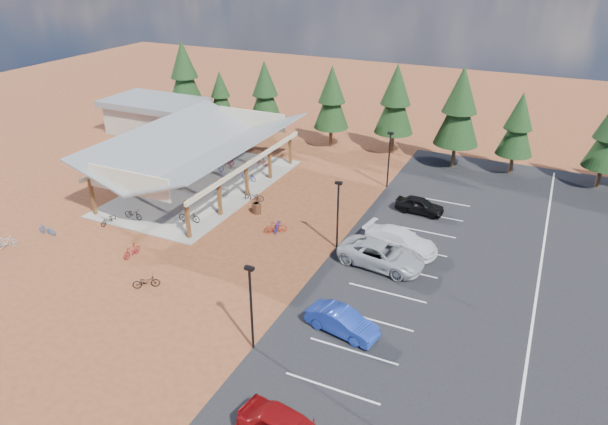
# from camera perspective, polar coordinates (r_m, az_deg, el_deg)

# --- Properties ---
(ground) EXTENTS (140.00, 140.00, 0.00)m
(ground) POSITION_cam_1_polar(r_m,az_deg,el_deg) (39.47, -4.39, -3.45)
(ground) COLOR brown
(ground) RESTS_ON ground
(asphalt_lot) EXTENTS (27.00, 44.00, 0.04)m
(asphalt_lot) POSITION_cam_1_polar(r_m,az_deg,el_deg) (38.04, 23.41, -7.00)
(asphalt_lot) COLOR black
(asphalt_lot) RESTS_ON ground
(concrete_pad) EXTENTS (10.60, 18.60, 0.10)m
(concrete_pad) POSITION_cam_1_polar(r_m,az_deg,el_deg) (49.65, -10.56, 2.71)
(concrete_pad) COLOR gray
(concrete_pad) RESTS_ON ground
(bike_pavilion) EXTENTS (11.65, 19.40, 4.97)m
(bike_pavilion) POSITION_cam_1_polar(r_m,az_deg,el_deg) (48.29, -10.93, 6.82)
(bike_pavilion) COLOR brown
(bike_pavilion) RESTS_ON concrete_pad
(outbuilding) EXTENTS (11.00, 7.00, 3.90)m
(outbuilding) POSITION_cam_1_polar(r_m,az_deg,el_deg) (65.41, -15.37, 9.82)
(outbuilding) COLOR #ADA593
(outbuilding) RESTS_ON ground
(lamp_post_0) EXTENTS (0.50, 0.25, 5.14)m
(lamp_post_0) POSITION_cam_1_polar(r_m,az_deg,el_deg) (28.45, -5.60, -9.41)
(lamp_post_0) COLOR black
(lamp_post_0) RESTS_ON ground
(lamp_post_1) EXTENTS (0.50, 0.25, 5.14)m
(lamp_post_1) POSITION_cam_1_polar(r_m,az_deg,el_deg) (37.75, 3.58, 0.23)
(lamp_post_1) COLOR black
(lamp_post_1) RESTS_ON ground
(lamp_post_2) EXTENTS (0.50, 0.25, 5.14)m
(lamp_post_2) POSITION_cam_1_polar(r_m,az_deg,el_deg) (48.26, 8.94, 5.90)
(lamp_post_2) COLOR black
(lamp_post_2) RESTS_ON ground
(trash_bin_0) EXTENTS (0.60, 0.60, 0.90)m
(trash_bin_0) POSITION_cam_1_polar(r_m,az_deg,el_deg) (44.03, -5.12, 0.49)
(trash_bin_0) COLOR #402517
(trash_bin_0) RESTS_ON ground
(trash_bin_1) EXTENTS (0.60, 0.60, 0.90)m
(trash_bin_1) POSITION_cam_1_polar(r_m,az_deg,el_deg) (43.91, -4.94, 0.43)
(trash_bin_1) COLOR #402517
(trash_bin_1) RESTS_ON ground
(pine_0) EXTENTS (4.19, 4.19, 9.77)m
(pine_0) POSITION_cam_1_polar(r_m,az_deg,el_deg) (67.67, -12.51, 14.11)
(pine_0) COLOR #382314
(pine_0) RESTS_ON ground
(pine_1) EXTENTS (2.89, 2.89, 6.72)m
(pine_1) POSITION_cam_1_polar(r_m,az_deg,el_deg) (65.05, -8.79, 12.25)
(pine_1) COLOR #382314
(pine_1) RESTS_ON ground
(pine_2) EXTENTS (3.67, 3.67, 8.54)m
(pine_2) POSITION_cam_1_polar(r_m,az_deg,el_deg) (60.85, -4.13, 12.60)
(pine_2) COLOR #382314
(pine_2) RESTS_ON ground
(pine_3) EXTENTS (3.71, 3.71, 8.64)m
(pine_3) POSITION_cam_1_polar(r_m,az_deg,el_deg) (57.76, 2.94, 11.96)
(pine_3) COLOR #382314
(pine_3) RESTS_ON ground
(pine_4) EXTENTS (3.98, 3.98, 9.26)m
(pine_4) POSITION_cam_1_polar(r_m,az_deg,el_deg) (56.25, 9.62, 11.64)
(pine_4) COLOR #382314
(pine_4) RESTS_ON ground
(pine_5) EXTENTS (4.21, 4.21, 9.82)m
(pine_5) POSITION_cam_1_polar(r_m,az_deg,el_deg) (53.54, 16.08, 10.63)
(pine_5) COLOR #382314
(pine_5) RESTS_ON ground
(pine_6) EXTENTS (3.35, 3.35, 7.80)m
(pine_6) POSITION_cam_1_polar(r_m,az_deg,el_deg) (54.09, 21.63, 8.59)
(pine_6) COLOR #382314
(pine_6) RESTS_ON ground
(bike_0) EXTENTS (1.64, 0.58, 0.86)m
(bike_0) POSITION_cam_1_polar(r_m,az_deg,el_deg) (44.75, -17.55, -0.15)
(bike_0) COLOR black
(bike_0) RESTS_ON concrete_pad
(bike_1) EXTENTS (1.77, 0.76, 1.03)m
(bike_1) POSITION_cam_1_polar(r_m,az_deg,el_deg) (49.78, -13.32, 3.21)
(bike_1) COLOR #9EA0A6
(bike_1) RESTS_ON concrete_pad
(bike_2) EXTENTS (1.70, 1.03, 0.85)m
(bike_2) POSITION_cam_1_polar(r_m,az_deg,el_deg) (52.58, -9.32, 4.73)
(bike_2) COLOR #10259F
(bike_2) RESTS_ON concrete_pad
(bike_3) EXTENTS (1.74, 0.81, 1.01)m
(bike_3) POSITION_cam_1_polar(r_m,az_deg,el_deg) (53.78, -8.25, 5.39)
(bike_3) COLOR maroon
(bike_3) RESTS_ON concrete_pad
(bike_4) EXTENTS (1.88, 0.85, 0.95)m
(bike_4) POSITION_cam_1_polar(r_m,az_deg,el_deg) (43.15, -12.00, -0.38)
(bike_4) COLOR black
(bike_4) RESTS_ON concrete_pad
(bike_5) EXTENTS (1.82, 0.84, 1.05)m
(bike_5) POSITION_cam_1_polar(r_m,az_deg,el_deg) (47.58, -8.86, 2.54)
(bike_5) COLOR #9DA0A7
(bike_5) RESTS_ON concrete_pad
(bike_6) EXTENTS (1.77, 0.92, 0.89)m
(bike_6) POSITION_cam_1_polar(r_m,az_deg,el_deg) (50.06, -5.84, 3.85)
(bike_6) COLOR #121F9E
(bike_6) RESTS_ON concrete_pad
(bike_7) EXTENTS (1.62, 0.78, 0.94)m
(bike_7) POSITION_cam_1_polar(r_m,az_deg,el_deg) (53.60, -4.54, 5.48)
(bike_7) COLOR #98391F
(bike_7) RESTS_ON concrete_pad
(bike_8) EXTENTS (0.59, 1.56, 0.81)m
(bike_8) POSITION_cam_1_polar(r_m,az_deg,el_deg) (44.75, -19.90, -0.70)
(bike_8) COLOR black
(bike_8) RESTS_ON ground
(bike_9) EXTENTS (1.23, 1.47, 0.91)m
(bike_9) POSITION_cam_1_polar(r_m,az_deg,el_deg) (44.29, -28.87, -2.76)
(bike_9) COLOR #9EA1A6
(bike_9) RESTS_ON ground
(bike_10) EXTENTS (1.60, 0.63, 0.83)m
(bike_10) POSITION_cam_1_polar(r_m,az_deg,el_deg) (44.89, -25.44, -1.66)
(bike_10) COLOR #1D58A0
(bike_10) RESTS_ON ground
(bike_11) EXTENTS (0.57, 1.61, 0.95)m
(bike_11) POSITION_cam_1_polar(r_m,az_deg,el_deg) (39.59, -17.69, -3.85)
(bike_11) COLOR maroon
(bike_11) RESTS_ON ground
(bike_12) EXTENTS (1.72, 1.50, 0.90)m
(bike_12) POSITION_cam_1_polar(r_m,az_deg,el_deg) (35.92, -16.28, -6.99)
(bike_12) COLOR black
(bike_12) RESTS_ON ground
(bike_14) EXTENTS (0.98, 1.77, 0.88)m
(bike_14) POSITION_cam_1_polar(r_m,az_deg,el_deg) (41.17, -2.79, -1.37)
(bike_14) COLOR #121A93
(bike_14) RESTS_ON ground
(bike_15) EXTENTS (1.66, 1.44, 1.04)m
(bike_15) POSITION_cam_1_polar(r_m,az_deg,el_deg) (40.77, -3.02, -1.55)
(bike_15) COLOR #9C2B17
(bike_15) RESTS_ON ground
(bike_16) EXTENTS (1.79, 0.91, 0.90)m
(bike_16) POSITION_cam_1_polar(r_m,az_deg,el_deg) (46.09, -5.27, 1.71)
(bike_16) COLOR black
(bike_16) RESTS_ON ground
(car_1) EXTENTS (4.43, 2.25, 1.39)m
(car_1) POSITION_cam_1_polar(r_m,az_deg,el_deg) (30.78, 4.05, -11.39)
(car_1) COLOR navy
(car_1) RESTS_ON asphalt_lot
(car_2) EXTENTS (6.11, 3.37, 1.62)m
(car_2) POSITION_cam_1_polar(r_m,az_deg,el_deg) (36.85, 8.15, -4.46)
(car_2) COLOR #A6AAAE
(car_2) RESTS_ON asphalt_lot
(car_3) EXTENTS (5.59, 2.94, 1.55)m
(car_3) POSITION_cam_1_polar(r_m,az_deg,el_deg) (38.93, 10.16, -2.89)
(car_3) COLOR white
(car_3) RESTS_ON asphalt_lot
(car_4) EXTENTS (3.96, 1.71, 1.33)m
(car_4) POSITION_cam_1_polar(r_m,az_deg,el_deg) (44.71, 12.08, 0.77)
(car_4) COLOR black
(car_4) RESTS_ON asphalt_lot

